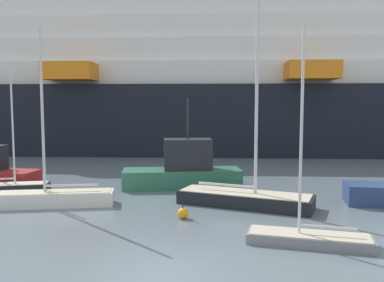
# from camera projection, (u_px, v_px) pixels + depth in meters

# --- Properties ---
(ground_plane) EXTENTS (600.00, 600.00, 0.00)m
(ground_plane) POSITION_uv_depth(u_px,v_px,m) (162.00, 275.00, 12.84)
(ground_plane) COLOR slate
(sailboat_0) EXTENTS (4.85, 2.17, 8.36)m
(sailboat_0) POSITION_uv_depth(u_px,v_px,m) (309.00, 235.00, 15.59)
(sailboat_0) COLOR gray
(sailboat_0) RESTS_ON ground_plane
(sailboat_1) EXTENTS (7.34, 4.16, 10.74)m
(sailboat_1) POSITION_uv_depth(u_px,v_px,m) (245.00, 196.00, 21.46)
(sailboat_1) COLOR black
(sailboat_1) RESTS_ON ground_plane
(sailboat_2) EXTENTS (4.93, 2.49, 7.85)m
(sailboat_2) POSITION_uv_depth(u_px,v_px,m) (9.00, 186.00, 24.94)
(sailboat_2) COLOR black
(sailboat_2) RESTS_ON ground_plane
(sailboat_5) EXTENTS (6.26, 2.60, 9.30)m
(sailboat_5) POSITION_uv_depth(u_px,v_px,m) (55.00, 196.00, 21.49)
(sailboat_5) COLOR white
(sailboat_5) RESTS_ON ground_plane
(fishing_boat_1) EXTENTS (7.82, 3.46, 5.79)m
(fishing_boat_1) POSITION_uv_depth(u_px,v_px,m) (184.00, 170.00, 26.19)
(fishing_boat_1) COLOR #2D6B51
(fishing_boat_1) RESTS_ON ground_plane
(channel_buoy_0) EXTENTS (0.52, 0.52, 1.21)m
(channel_buoy_0) POSITION_uv_depth(u_px,v_px,m) (183.00, 213.00, 19.10)
(channel_buoy_0) COLOR orange
(channel_buoy_0) RESTS_ON ground_plane
(cruise_ship) EXTENTS (134.57, 23.91, 23.74)m
(cruise_ship) POSITION_uv_depth(u_px,v_px,m) (192.00, 86.00, 49.19)
(cruise_ship) COLOR black
(cruise_ship) RESTS_ON ground_plane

